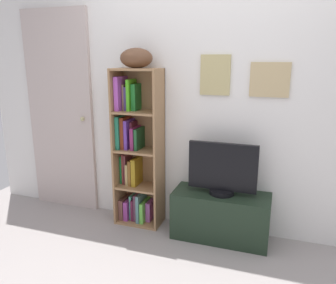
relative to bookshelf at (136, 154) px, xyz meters
name	(u,v)px	position (x,y,z in m)	size (l,w,h in m)	color
back_wall	(208,97)	(0.67, 0.14, 0.57)	(4.80, 0.08, 2.53)	silver
bookshelf	(136,154)	(0.00, 0.00, 0.00)	(0.45, 0.27, 1.51)	#956E49
football	(136,58)	(0.04, -0.03, 0.91)	(0.29, 0.18, 0.18)	brown
tv_stand	(220,216)	(0.86, -0.07, -0.48)	(0.86, 0.35, 0.43)	black
television	(222,170)	(0.86, -0.07, -0.04)	(0.60, 0.22, 0.46)	black
door	(61,113)	(-0.89, 0.08, 0.34)	(0.76, 0.09, 2.08)	#B7A6A1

